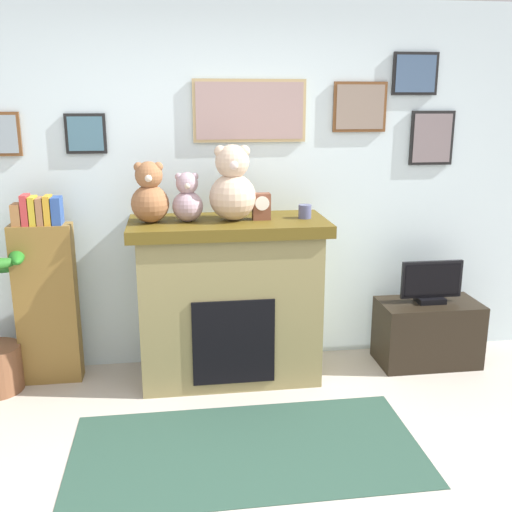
# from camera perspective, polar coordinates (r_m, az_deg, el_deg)

# --- Properties ---
(back_wall) EXTENTS (5.20, 0.15, 2.60)m
(back_wall) POSITION_cam_1_polar(r_m,az_deg,el_deg) (4.30, -4.28, 6.57)
(back_wall) COLOR silver
(back_wall) RESTS_ON ground_plane
(fireplace) EXTENTS (1.34, 0.65, 1.14)m
(fireplace) POSITION_cam_1_polar(r_m,az_deg,el_deg) (4.13, -2.63, -4.17)
(fireplace) COLOR olive
(fireplace) RESTS_ON ground_plane
(bookshelf) EXTENTS (0.41, 0.16, 1.33)m
(bookshelf) POSITION_cam_1_polar(r_m,az_deg,el_deg) (4.29, -19.67, -3.75)
(bookshelf) COLOR brown
(bookshelf) RESTS_ON ground_plane
(tv_stand) EXTENTS (0.74, 0.40, 0.48)m
(tv_stand) POSITION_cam_1_polar(r_m,az_deg,el_deg) (4.62, 16.29, -7.14)
(tv_stand) COLOR black
(tv_stand) RESTS_ON ground_plane
(television) EXTENTS (0.46, 0.14, 0.32)m
(television) POSITION_cam_1_polar(r_m,az_deg,el_deg) (4.49, 16.65, -2.59)
(television) COLOR black
(television) RESTS_ON tv_stand
(area_rug) EXTENTS (1.98, 0.98, 0.01)m
(area_rug) POSITION_cam_1_polar(r_m,az_deg,el_deg) (3.51, -0.92, -18.26)
(area_rug) COLOR #284638
(area_rug) RESTS_ON ground_plane
(candle_jar) EXTENTS (0.09, 0.09, 0.09)m
(candle_jar) POSITION_cam_1_polar(r_m,az_deg,el_deg) (4.04, 4.76, 4.33)
(candle_jar) COLOR #4C517A
(candle_jar) RESTS_ON fireplace
(mantel_clock) EXTENTS (0.12, 0.09, 0.18)m
(mantel_clock) POSITION_cam_1_polar(r_m,az_deg,el_deg) (3.98, 0.52, 4.84)
(mantel_clock) COLOR brown
(mantel_clock) RESTS_ON fireplace
(teddy_bear_brown) EXTENTS (0.25, 0.25, 0.40)m
(teddy_bear_brown) POSITION_cam_1_polar(r_m,az_deg,el_deg) (3.92, -10.27, 5.81)
(teddy_bear_brown) COLOR brown
(teddy_bear_brown) RESTS_ON fireplace
(teddy_bear_cream) EXTENTS (0.20, 0.20, 0.33)m
(teddy_bear_cream) POSITION_cam_1_polar(r_m,az_deg,el_deg) (3.93, -6.67, 5.46)
(teddy_bear_cream) COLOR #A18791
(teddy_bear_cream) RESTS_ON fireplace
(teddy_bear_grey) EXTENTS (0.31, 0.31, 0.50)m
(teddy_bear_grey) POSITION_cam_1_polar(r_m,az_deg,el_deg) (3.93, -2.30, 6.74)
(teddy_bear_grey) COLOR #C5A98E
(teddy_bear_grey) RESTS_ON fireplace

